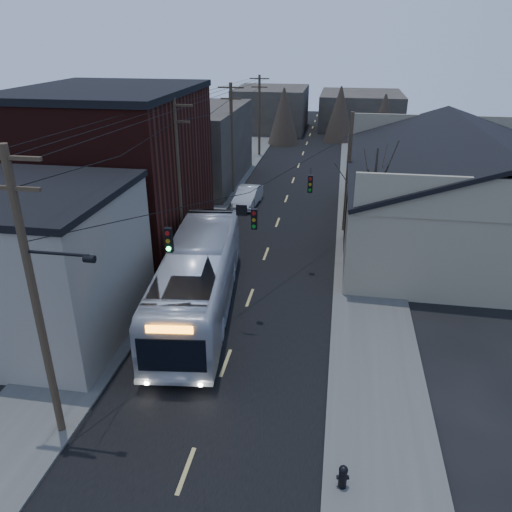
{
  "coord_description": "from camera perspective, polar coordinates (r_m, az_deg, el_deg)",
  "views": [
    {
      "loc": [
        4.33,
        -9.63,
        13.36
      ],
      "look_at": [
        0.51,
        13.01,
        3.0
      ],
      "focal_mm": 35.0,
      "sensor_mm": 36.0,
      "label": 1
    }
  ],
  "objects": [
    {
      "name": "fire_hydrant",
      "position": [
        17.38,
        9.9,
        -23.51
      ],
      "size": [
        0.41,
        0.29,
        0.86
      ],
      "rotation": [
        0.0,
        0.0,
        0.15
      ],
      "color": "black",
      "rests_on": "sidewalk_right"
    },
    {
      "name": "bare_tree",
      "position": [
        31.27,
        13.12,
        5.46
      ],
      "size": [
        0.4,
        0.4,
        7.2
      ],
      "primitive_type": "cone",
      "color": "black",
      "rests_on": "ground"
    },
    {
      "name": "sidewalk_left",
      "position": [
        43.18,
        -5.47,
        6.24
      ],
      "size": [
        4.0,
        110.0,
        0.12
      ],
      "primitive_type": "cube",
      "color": "#474744",
      "rests_on": "ground"
    },
    {
      "name": "building_clapboard",
      "position": [
        24.94,
        -23.76,
        -1.19
      ],
      "size": [
        8.0,
        8.0,
        7.0
      ],
      "primitive_type": "cube",
      "color": "slate",
      "rests_on": "ground"
    },
    {
      "name": "building_far_left",
      "position": [
        76.05,
        1.75,
        16.45
      ],
      "size": [
        10.0,
        12.0,
        6.0
      ],
      "primitive_type": "cube",
      "color": "#312B27",
      "rests_on": "ground"
    },
    {
      "name": "utility_lines",
      "position": [
        35.59,
        -2.82,
        10.6
      ],
      "size": [
        11.24,
        45.28,
        10.5
      ],
      "color": "#382B1E",
      "rests_on": "ground"
    },
    {
      "name": "parked_car",
      "position": [
        41.91,
        -0.95,
        6.82
      ],
      "size": [
        1.92,
        4.84,
        1.57
      ],
      "primitive_type": "imported",
      "rotation": [
        0.0,
        0.0,
        -0.06
      ],
      "color": "#B6B9BE",
      "rests_on": "ground"
    },
    {
      "name": "building_far_right",
      "position": [
        80.41,
        11.85,
        16.04
      ],
      "size": [
        12.0,
        14.0,
        5.0
      ],
      "primitive_type": "cube",
      "color": "#312B27",
      "rests_on": "ground"
    },
    {
      "name": "warehouse",
      "position": [
        37.26,
        22.71,
        5.75
      ],
      "size": [
        16.16,
        20.6,
        7.73
      ],
      "color": "gray",
      "rests_on": "ground"
    },
    {
      "name": "bus",
      "position": [
        25.5,
        -6.68,
        -2.67
      ],
      "size": [
        4.72,
        13.69,
        3.74
      ],
      "primitive_type": "imported",
      "rotation": [
        0.0,
        0.0,
        3.26
      ],
      "color": "silver",
      "rests_on": "ground"
    },
    {
      "name": "sidewalk_right",
      "position": [
        41.86,
        12.09,
        5.21
      ],
      "size": [
        4.0,
        110.0,
        0.12
      ],
      "primitive_type": "cube",
      "color": "#474744",
      "rests_on": "ground"
    },
    {
      "name": "road_surface",
      "position": [
        42.04,
        3.18,
        5.73
      ],
      "size": [
        9.0,
        110.0,
        0.02
      ],
      "primitive_type": "cube",
      "color": "black",
      "rests_on": "ground"
    },
    {
      "name": "building_left_far",
      "position": [
        48.69,
        -7.31,
        12.41
      ],
      "size": [
        9.0,
        14.0,
        7.0
      ],
      "primitive_type": "cube",
      "color": "#312B27",
      "rests_on": "ground"
    },
    {
      "name": "building_brick",
      "position": [
        33.96,
        -15.93,
        9.11
      ],
      "size": [
        10.0,
        12.0,
        10.0
      ],
      "primitive_type": "cube",
      "color": "black",
      "rests_on": "ground"
    }
  ]
}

